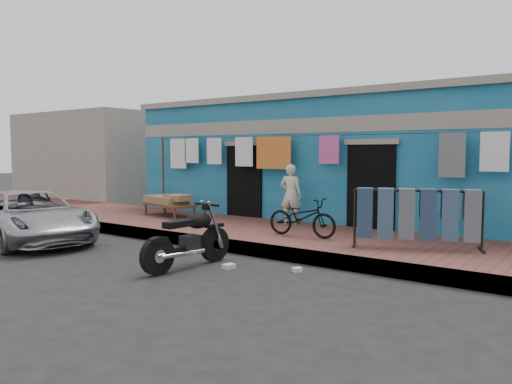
{
  "coord_description": "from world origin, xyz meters",
  "views": [
    {
      "loc": [
        5.72,
        -5.77,
        1.92
      ],
      "look_at": [
        0.0,
        2.0,
        1.15
      ],
      "focal_mm": 35.0,
      "sensor_mm": 36.0,
      "label": 1
    }
  ],
  "objects_px": {
    "seated_person": "(291,194)",
    "bicycle": "(302,213)",
    "charpoy": "(169,205)",
    "jeans_rack": "(417,217)",
    "motorcycle": "(188,237)",
    "car": "(30,215)"
  },
  "relations": [
    {
      "from": "seated_person",
      "to": "bicycle",
      "type": "distance_m",
      "value": 1.7
    },
    {
      "from": "car",
      "to": "charpoy",
      "type": "distance_m",
      "value": 3.5
    },
    {
      "from": "bicycle",
      "to": "charpoy",
      "type": "distance_m",
      "value": 4.52
    },
    {
      "from": "car",
      "to": "jeans_rack",
      "type": "xyz_separation_m",
      "value": [
        7.39,
        2.9,
        0.22
      ]
    },
    {
      "from": "car",
      "to": "motorcycle",
      "type": "bearing_deg",
      "value": -75.02
    },
    {
      "from": "car",
      "to": "motorcycle",
      "type": "height_order",
      "value": "car"
    },
    {
      "from": "seated_person",
      "to": "charpoy",
      "type": "distance_m",
      "value": 3.46
    },
    {
      "from": "jeans_rack",
      "to": "charpoy",
      "type": "bearing_deg",
      "value": 175.49
    },
    {
      "from": "car",
      "to": "jeans_rack",
      "type": "relative_size",
      "value": 1.81
    },
    {
      "from": "bicycle",
      "to": "charpoy",
      "type": "bearing_deg",
      "value": 78.7
    },
    {
      "from": "seated_person",
      "to": "jeans_rack",
      "type": "bearing_deg",
      "value": 149.3
    },
    {
      "from": "jeans_rack",
      "to": "car",
      "type": "bearing_deg",
      "value": -158.55
    },
    {
      "from": "bicycle",
      "to": "motorcycle",
      "type": "bearing_deg",
      "value": 162.31
    },
    {
      "from": "car",
      "to": "seated_person",
      "type": "height_order",
      "value": "seated_person"
    },
    {
      "from": "seated_person",
      "to": "bicycle",
      "type": "xyz_separation_m",
      "value": [
        1.08,
        -1.28,
        -0.23
      ]
    },
    {
      "from": "car",
      "to": "seated_person",
      "type": "xyz_separation_m",
      "value": [
        4.07,
        4.03,
        0.38
      ]
    },
    {
      "from": "charpoy",
      "to": "jeans_rack",
      "type": "distance_m",
      "value": 6.72
    },
    {
      "from": "bicycle",
      "to": "seated_person",
      "type": "bearing_deg",
      "value": 37.58
    },
    {
      "from": "bicycle",
      "to": "charpoy",
      "type": "xyz_separation_m",
      "value": [
        -4.46,
        0.68,
        -0.2
      ]
    },
    {
      "from": "motorcycle",
      "to": "jeans_rack",
      "type": "bearing_deg",
      "value": 45.9
    },
    {
      "from": "seated_person",
      "to": "jeans_rack",
      "type": "relative_size",
      "value": 0.62
    },
    {
      "from": "jeans_rack",
      "to": "motorcycle",
      "type": "bearing_deg",
      "value": -137.31
    }
  ]
}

